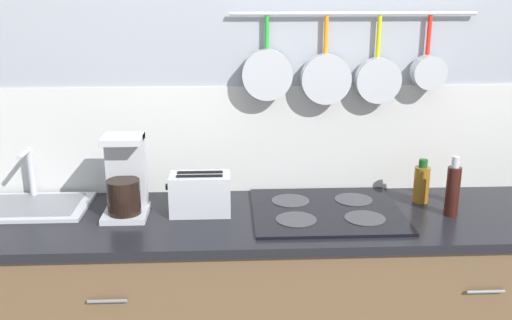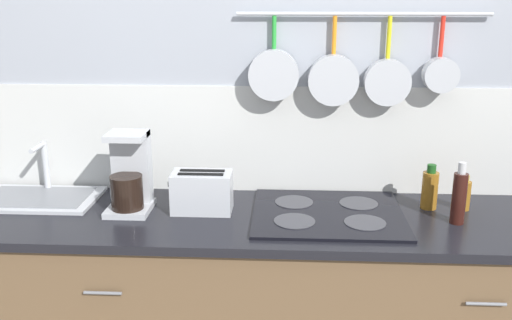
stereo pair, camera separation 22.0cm
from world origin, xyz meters
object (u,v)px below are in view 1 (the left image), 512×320
bottle_sesame_oil (422,183)px  bottle_vinegar (453,190)px  bottle_olive_oil (454,187)px  toaster (200,194)px  coffee_maker (125,182)px

bottle_sesame_oil → bottle_vinegar: bottle_vinegar is taller
bottle_vinegar → bottle_olive_oil: 0.17m
toaster → bottle_sesame_oil: size_ratio=1.37×
toaster → bottle_vinegar: bottle_vinegar is taller
coffee_maker → bottle_olive_oil: 1.37m
coffee_maker → bottle_vinegar: size_ratio=1.33×
bottle_vinegar → bottle_olive_oil: size_ratio=1.66×
toaster → bottle_vinegar: (1.00, -0.07, 0.03)m
bottle_olive_oil → coffee_maker: bearing=-177.0°
bottle_sesame_oil → bottle_vinegar: 0.17m
bottle_olive_oil → bottle_vinegar: bearing=-113.8°
toaster → bottle_sesame_oil: bottle_sesame_oil is taller
bottle_olive_oil → toaster: bearing=-175.8°
bottle_olive_oil → bottle_sesame_oil: bearing=176.8°
toaster → bottle_olive_oil: bearing=4.2°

